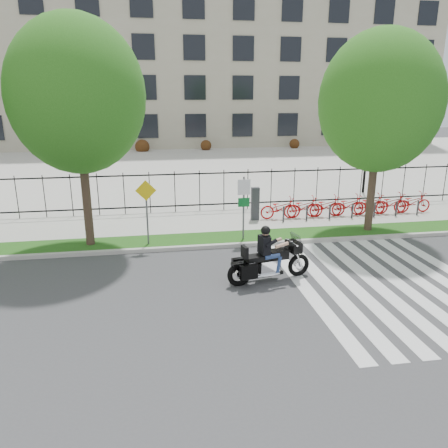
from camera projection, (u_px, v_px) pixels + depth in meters
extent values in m
plane|color=#3E3E41|center=(235.00, 294.00, 12.88)|extent=(120.00, 120.00, 0.00)
cube|color=#AAA7A0|center=(215.00, 246.00, 16.73)|extent=(60.00, 0.20, 0.15)
cube|color=#164912|center=(212.00, 239.00, 17.54)|extent=(60.00, 1.50, 0.15)
cube|color=#AAA89F|center=(204.00, 222.00, 19.90)|extent=(60.00, 3.50, 0.15)
cube|color=#AAA89F|center=(179.00, 164.00, 36.49)|extent=(80.00, 34.00, 0.10)
cube|color=#9D967F|center=(165.00, 57.00, 52.55)|extent=(60.00, 20.00, 20.00)
cylinder|color=black|center=(366.00, 160.00, 25.23)|extent=(0.14, 0.14, 4.00)
cylinder|color=black|center=(369.00, 127.00, 24.68)|extent=(0.06, 0.70, 0.70)
sphere|color=white|center=(363.00, 125.00, 24.60)|extent=(0.36, 0.36, 0.36)
sphere|color=white|center=(375.00, 125.00, 24.71)|extent=(0.36, 0.36, 0.36)
cylinder|color=#31251B|center=(86.00, 192.00, 16.19)|extent=(0.32, 0.32, 4.06)
ellipsoid|color=#205F15|center=(77.00, 95.00, 15.20)|extent=(4.75, 4.75, 5.47)
cylinder|color=#31251B|center=(372.00, 185.00, 18.03)|extent=(0.32, 0.32, 3.80)
ellipsoid|color=#205F15|center=(380.00, 102.00, 17.07)|extent=(4.80, 4.80, 5.52)
cube|color=#2D2D33|center=(255.00, 204.00, 19.79)|extent=(0.35, 0.25, 1.50)
imported|color=#B1090A|center=(280.00, 208.00, 20.05)|extent=(1.89, 0.66, 0.99)
cylinder|color=#2D2D33|center=(284.00, 214.00, 19.62)|extent=(0.08, 0.08, 0.70)
imported|color=#B1090A|center=(303.00, 207.00, 20.23)|extent=(1.89, 0.66, 0.99)
cylinder|color=#2D2D33|center=(307.00, 213.00, 19.80)|extent=(0.08, 0.08, 0.70)
imported|color=#B1090A|center=(326.00, 206.00, 20.40)|extent=(1.89, 0.66, 0.99)
cylinder|color=#2D2D33|center=(330.00, 212.00, 19.97)|extent=(0.08, 0.08, 0.70)
imported|color=#B1090A|center=(348.00, 205.00, 20.58)|extent=(1.89, 0.66, 0.99)
cylinder|color=#2D2D33|center=(352.00, 211.00, 20.14)|extent=(0.08, 0.08, 0.70)
imported|color=#B1090A|center=(370.00, 204.00, 20.75)|extent=(1.89, 0.66, 0.99)
cylinder|color=#2D2D33|center=(375.00, 210.00, 20.32)|extent=(0.08, 0.08, 0.70)
imported|color=#B1090A|center=(391.00, 203.00, 20.92)|extent=(1.89, 0.66, 0.99)
cylinder|color=#2D2D33|center=(396.00, 209.00, 20.49)|extent=(0.08, 0.08, 0.70)
imported|color=#B1090A|center=(412.00, 202.00, 21.10)|extent=(1.89, 0.66, 0.99)
cylinder|color=#2D2D33|center=(418.00, 208.00, 20.67)|extent=(0.08, 0.08, 0.70)
cylinder|color=#59595B|center=(244.00, 208.00, 17.02)|extent=(0.07, 0.07, 2.50)
cube|color=white|center=(244.00, 187.00, 16.74)|extent=(0.50, 0.03, 0.60)
cube|color=#0C6626|center=(244.00, 202.00, 16.91)|extent=(0.45, 0.03, 0.35)
cylinder|color=#59595B|center=(147.00, 214.00, 16.45)|extent=(0.07, 0.07, 2.40)
cube|color=yellow|center=(146.00, 191.00, 16.15)|extent=(0.78, 0.03, 0.78)
torus|color=black|center=(299.00, 265.00, 14.11)|extent=(0.77, 0.29, 0.75)
torus|color=black|center=(239.00, 274.00, 13.40)|extent=(0.81, 0.32, 0.80)
cube|color=black|center=(294.00, 246.00, 13.84)|extent=(0.44, 0.65, 0.33)
cube|color=#26262B|center=(296.00, 239.00, 13.80)|extent=(0.27, 0.57, 0.33)
cube|color=silver|center=(268.00, 266.00, 13.70)|extent=(0.72, 0.49, 0.44)
cube|color=black|center=(278.00, 254.00, 13.71)|extent=(0.66, 0.48, 0.28)
cube|color=black|center=(258.00, 258.00, 13.47)|extent=(0.83, 0.54, 0.15)
cube|color=black|center=(245.00, 252.00, 13.25)|extent=(0.18, 0.39, 0.37)
cube|color=black|center=(249.00, 272.00, 13.11)|extent=(0.57, 0.28, 0.44)
cube|color=black|center=(240.00, 264.00, 13.70)|extent=(0.57, 0.28, 0.44)
cube|color=black|center=(264.00, 245.00, 13.43)|extent=(0.34, 0.48, 0.57)
sphere|color=tan|center=(266.00, 232.00, 13.33)|extent=(0.25, 0.25, 0.25)
sphere|color=black|center=(266.00, 230.00, 13.31)|extent=(0.30, 0.30, 0.30)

